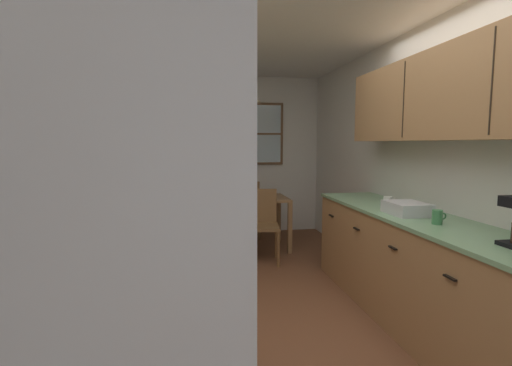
# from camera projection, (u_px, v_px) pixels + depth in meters

# --- Properties ---
(ground_plane) EXTENTS (12.00, 12.00, 0.00)m
(ground_plane) POSITION_uv_depth(u_px,v_px,m) (275.00, 294.00, 3.63)
(ground_plane) COLOR brown
(wall_left) EXTENTS (0.10, 9.00, 2.55)m
(wall_left) POSITION_uv_depth(u_px,v_px,m) (127.00, 166.00, 3.26)
(wall_left) COLOR white
(wall_left) RESTS_ON ground
(wall_right) EXTENTS (0.10, 9.00, 2.55)m
(wall_right) POSITION_uv_depth(u_px,v_px,m) (406.00, 163.00, 3.72)
(wall_right) COLOR white
(wall_right) RESTS_ON ground
(wall_back) EXTENTS (4.40, 0.10, 2.55)m
(wall_back) POSITION_uv_depth(u_px,v_px,m) (240.00, 156.00, 6.09)
(wall_back) COLOR white
(wall_back) RESTS_ON ground
(ceiling_slab) EXTENTS (4.40, 9.00, 0.08)m
(ceiling_slab) POSITION_uv_depth(u_px,v_px,m) (276.00, 20.00, 3.35)
(ceiling_slab) COLOR white
(refrigerator) EXTENTS (0.70, 0.81, 1.80)m
(refrigerator) POSITION_uv_depth(u_px,v_px,m) (139.00, 316.00, 1.24)
(refrigerator) COLOR silver
(refrigerator) RESTS_ON ground
(stove_range) EXTENTS (0.66, 0.61, 1.10)m
(stove_range) POSITION_uv_depth(u_px,v_px,m) (155.00, 329.00, 2.00)
(stove_range) COLOR silver
(stove_range) RESTS_ON ground
(microwave_over_range) EXTENTS (0.39, 0.60, 0.34)m
(microwave_over_range) POSITION_uv_depth(u_px,v_px,m) (124.00, 107.00, 1.85)
(microwave_over_range) COLOR white
(counter_left) EXTENTS (0.64, 1.86, 0.90)m
(counter_left) POSITION_uv_depth(u_px,v_px,m) (168.00, 262.00, 3.21)
(counter_left) COLOR #A87A4C
(counter_left) RESTS_ON ground
(upper_cabinets_left) EXTENTS (0.33, 1.94, 0.72)m
(upper_cabinets_left) POSITION_uv_depth(u_px,v_px,m) (146.00, 95.00, 2.99)
(upper_cabinets_left) COLOR #A87A4C
(counter_right) EXTENTS (0.64, 3.14, 0.90)m
(counter_right) POSITION_uv_depth(u_px,v_px,m) (429.00, 278.00, 2.83)
(counter_right) COLOR #A87A4C
(counter_right) RESTS_ON ground
(upper_cabinets_right) EXTENTS (0.33, 2.82, 0.68)m
(upper_cabinets_right) POSITION_uv_depth(u_px,v_px,m) (461.00, 93.00, 2.65)
(upper_cabinets_right) COLOR #A87A4C
(dining_table) EXTENTS (0.98, 0.70, 0.73)m
(dining_table) POSITION_uv_depth(u_px,v_px,m) (252.00, 206.00, 5.15)
(dining_table) COLOR olive
(dining_table) RESTS_ON ground
(dining_chair_near) EXTENTS (0.45, 0.45, 0.90)m
(dining_chair_near) POSITION_uv_depth(u_px,v_px,m) (262.00, 222.00, 4.62)
(dining_chair_near) COLOR brown
(dining_chair_near) RESTS_ON ground
(dining_chair_far) EXTENTS (0.45, 0.45, 0.90)m
(dining_chair_far) POSITION_uv_depth(u_px,v_px,m) (247.00, 207.00, 5.71)
(dining_chair_far) COLOR brown
(dining_chair_far) RESTS_ON ground
(pendant_light) EXTENTS (0.27, 0.27, 0.52)m
(pendant_light) POSITION_uv_depth(u_px,v_px,m) (252.00, 99.00, 4.99)
(pendant_light) COLOR black
(back_window) EXTENTS (0.88, 0.05, 1.01)m
(back_window) POSITION_uv_depth(u_px,v_px,m) (257.00, 134.00, 6.02)
(back_window) COLOR brown
(trash_bin) EXTENTS (0.29, 0.29, 0.69)m
(trash_bin) POSITION_uv_depth(u_px,v_px,m) (200.00, 238.00, 4.44)
(trash_bin) COLOR silver
(trash_bin) RESTS_ON ground
(storage_canister) EXTENTS (0.11, 0.11, 0.17)m
(storage_canister) POSITION_uv_depth(u_px,v_px,m) (159.00, 218.00, 2.44)
(storage_canister) COLOR #265999
(storage_canister) RESTS_ON counter_left
(dish_towel) EXTENTS (0.02, 0.16, 0.24)m
(dish_towel) POSITION_uv_depth(u_px,v_px,m) (218.00, 307.00, 2.21)
(dish_towel) COLOR white
(mug_by_coffeemaker) EXTENTS (0.12, 0.08, 0.09)m
(mug_by_coffeemaker) POSITION_uv_depth(u_px,v_px,m) (388.00, 201.00, 3.38)
(mug_by_coffeemaker) COLOR white
(mug_by_coffeemaker) RESTS_ON counter_right
(mug_spare) EXTENTS (0.11, 0.07, 0.10)m
(mug_spare) POSITION_uv_depth(u_px,v_px,m) (437.00, 217.00, 2.63)
(mug_spare) COLOR #3F7F4C
(mug_spare) RESTS_ON counter_right
(dish_rack) EXTENTS (0.28, 0.34, 0.10)m
(dish_rack) POSITION_uv_depth(u_px,v_px,m) (407.00, 208.00, 3.00)
(dish_rack) COLOR silver
(dish_rack) RESTS_ON counter_right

